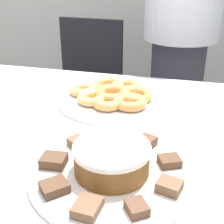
{
  "coord_description": "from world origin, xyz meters",
  "views": [
    {
      "loc": [
        0.21,
        -0.79,
        1.19
      ],
      "look_at": [
        0.0,
        0.0,
        0.8
      ],
      "focal_mm": 50.0,
      "sensor_mm": 36.0,
      "label": 1
    }
  ],
  "objects_px": {
    "office_chair_left": "(84,101)",
    "plate_donuts": "(112,100)",
    "person_standing": "(181,28)",
    "plate_cake": "(112,173)",
    "frosted_cake": "(112,159)"
  },
  "relations": [
    {
      "from": "person_standing",
      "to": "frosted_cake",
      "type": "relative_size",
      "value": 9.35
    },
    {
      "from": "plate_donuts",
      "to": "plate_cake",
      "type": "bearing_deg",
      "value": -75.59
    },
    {
      "from": "person_standing",
      "to": "plate_donuts",
      "type": "height_order",
      "value": "person_standing"
    },
    {
      "from": "plate_cake",
      "to": "person_standing",
      "type": "bearing_deg",
      "value": 85.79
    },
    {
      "from": "frosted_cake",
      "to": "person_standing",
      "type": "bearing_deg",
      "value": 85.79
    },
    {
      "from": "plate_cake",
      "to": "plate_donuts",
      "type": "xyz_separation_m",
      "value": [
        -0.11,
        0.41,
        0.0
      ]
    },
    {
      "from": "office_chair_left",
      "to": "frosted_cake",
      "type": "height_order",
      "value": "office_chair_left"
    },
    {
      "from": "person_standing",
      "to": "frosted_cake",
      "type": "distance_m",
      "value": 1.14
    },
    {
      "from": "person_standing",
      "to": "office_chair_left",
      "type": "height_order",
      "value": "person_standing"
    },
    {
      "from": "person_standing",
      "to": "frosted_cake",
      "type": "xyz_separation_m",
      "value": [
        -0.08,
        -1.14,
        -0.09
      ]
    },
    {
      "from": "plate_cake",
      "to": "frosted_cake",
      "type": "relative_size",
      "value": 2.18
    },
    {
      "from": "office_chair_left",
      "to": "plate_donuts",
      "type": "bearing_deg",
      "value": -58.9
    },
    {
      "from": "office_chair_left",
      "to": "plate_cake",
      "type": "xyz_separation_m",
      "value": [
        0.46,
        -1.08,
        0.32
      ]
    },
    {
      "from": "person_standing",
      "to": "office_chair_left",
      "type": "bearing_deg",
      "value": -173.6
    },
    {
      "from": "office_chair_left",
      "to": "plate_cake",
      "type": "bearing_deg",
      "value": -63.79
    }
  ]
}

